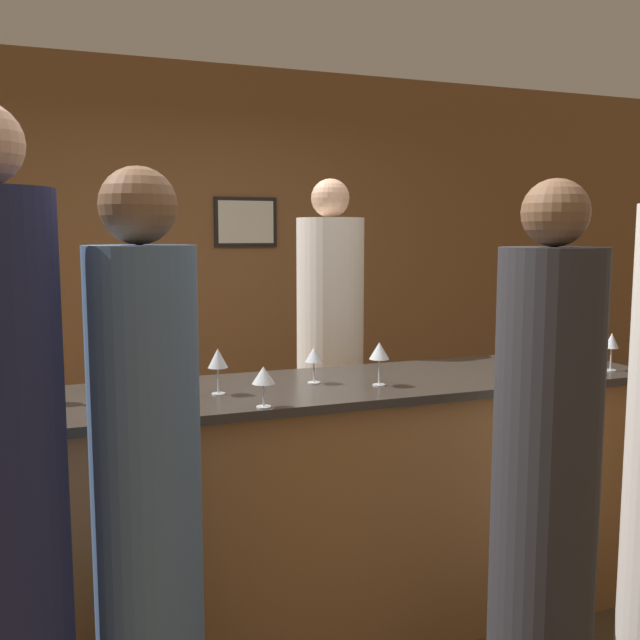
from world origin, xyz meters
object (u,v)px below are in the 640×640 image
bartender (330,381)px  wine_bottle_0 (102,361)px  wine_bottle_1 (19,369)px  guest_3 (2,530)px  guest_1 (148,515)px  guest_2 (545,484)px

bartender → wine_bottle_0: (-1.17, -0.51, 0.27)m
bartender → wine_bottle_1: (-1.46, -0.63, 0.27)m
wine_bottle_0 → wine_bottle_1: bearing=-158.2°
guest_3 → wine_bottle_1: (0.02, 0.87, 0.25)m
guest_1 → guest_3: bearing=-164.1°
guest_2 → guest_3: size_ratio=0.93×
guest_1 → guest_3: 0.39m
guest_1 → wine_bottle_0: guest_1 is taller
bartender → guest_2: 1.56m
bartender → guest_3: 2.11m
bartender → wine_bottle_0: bearing=23.8°
guest_3 → wine_bottle_0: (0.31, 0.99, 0.24)m
guest_1 → guest_3: (-0.37, -0.11, 0.06)m
bartender → wine_bottle_1: bartender is taller
guest_2 → guest_3: 1.63m
guest_2 → wine_bottle_1: 1.88m
guest_1 → wine_bottle_1: (-0.35, 0.76, 0.31)m
wine_bottle_0 → bartender: bearing=23.8°
guest_1 → wine_bottle_0: bearing=93.7°
guest_1 → wine_bottle_1: bearing=114.7°
guest_2 → wine_bottle_0: guest_2 is taller
wine_bottle_0 → guest_3: bearing=-107.7°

